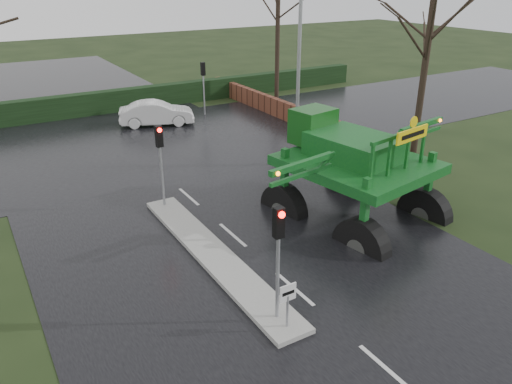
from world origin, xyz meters
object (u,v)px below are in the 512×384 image
traffic_signal_mid (160,149)px  street_light_right (295,33)px  keep_left_sign (288,299)px  crop_sprayer (362,176)px  traffic_signal_far (203,77)px  white_sedan (158,125)px  traffic_signal_near (279,240)px

traffic_signal_mid → street_light_right: 11.05m
keep_left_sign → street_light_right: bearing=54.9°
keep_left_sign → crop_sprayer: (4.76, 2.64, 1.58)m
traffic_signal_far → white_sedan: size_ratio=0.76×
white_sedan → crop_sprayer: bearing=-158.6°
traffic_signal_far → street_light_right: bearing=101.9°
street_light_right → crop_sprayer: street_light_right is taller
traffic_signal_far → white_sedan: traffic_signal_far is taller
keep_left_sign → traffic_signal_mid: bearing=90.0°
street_light_right → white_sedan: (-5.37, 7.28, -5.99)m
crop_sprayer → street_light_right: bearing=56.8°
white_sedan → traffic_signal_mid: bearing=-179.8°
traffic_signal_mid → crop_sprayer: 7.94m
traffic_signal_mid → street_light_right: size_ratio=0.35×
traffic_signal_mid → white_sedan: traffic_signal_mid is taller
street_light_right → white_sedan: size_ratio=2.17×
traffic_signal_near → street_light_right: street_light_right is taller
traffic_signal_mid → traffic_signal_far: 14.75m
white_sedan → traffic_signal_far: bearing=-59.4°
keep_left_sign → white_sedan: size_ratio=0.29×
crop_sprayer → white_sedan: bearing=82.3°
keep_left_sign → traffic_signal_near: (0.00, 0.49, 1.53)m
traffic_signal_near → white_sedan: traffic_signal_near is taller
traffic_signal_near → crop_sprayer: (4.76, 2.14, 0.05)m
traffic_signal_mid → traffic_signal_far: (7.80, 12.52, 0.00)m
keep_left_sign → traffic_signal_mid: (0.00, 8.99, 1.53)m
street_light_right → crop_sprayer: bearing=-113.6°
keep_left_sign → traffic_signal_near: size_ratio=0.38×
street_light_right → white_sedan: street_light_right is taller
traffic_signal_near → traffic_signal_far: size_ratio=1.00×
traffic_signal_far → crop_sprayer: bearing=80.8°
traffic_signal_near → street_light_right: size_ratio=0.35×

